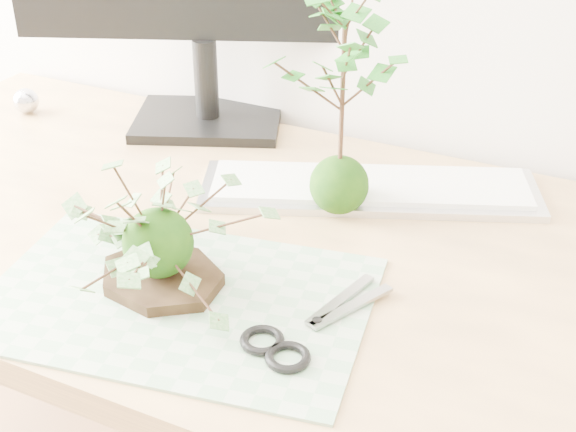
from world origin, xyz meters
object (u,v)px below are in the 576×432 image
at_px(keyboard, 369,188).
at_px(desk, 304,300).
at_px(ivy_kokedama, 155,214).
at_px(maple_kokedama, 344,44).

bearing_deg(keyboard, desk, -120.41).
height_order(desk, ivy_kokedama, ivy_kokedama).
bearing_deg(ivy_kokedama, desk, 52.03).
relative_size(maple_kokedama, keyboard, 0.68).
height_order(ivy_kokedama, keyboard, ivy_kokedama).
bearing_deg(maple_kokedama, keyboard, 71.94).
xyz_separation_m(maple_kokedama, keyboard, (0.02, 0.07, -0.24)).
bearing_deg(keyboard, ivy_kokedama, -136.17).
bearing_deg(maple_kokedama, desk, -91.65).
bearing_deg(keyboard, maple_kokedama, -130.36).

